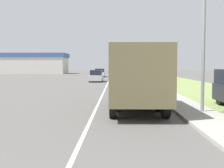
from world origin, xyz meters
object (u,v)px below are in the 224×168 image
Objects in this scene: military_truck at (135,75)px; car_third_ahead at (100,73)px; car_nearest_ahead at (124,82)px; car_second_ahead at (96,76)px; lamp_post at (198,27)px.

military_truck is 1.86× the size of car_third_ahead.
car_third_ahead reaches higher than car_nearest_ahead.
car_second_ahead is 1.04× the size of car_third_ahead.
car_second_ahead is 15.89m from car_third_ahead.
car_second_ahead is at bearing 98.58° from military_truck.
military_truck is 3.61m from lamp_post.
car_nearest_ahead is at bearing 91.01° from military_truck.
military_truck is 1.27× the size of lamp_post.
car_nearest_ahead is at bearing -82.30° from car_third_ahead.
car_third_ahead is 41.48m from lamp_post.
lamp_post reaches higher than car_nearest_ahead.
car_second_ahead is at bearing 103.87° from lamp_post.
military_truck is 1.79× the size of car_second_ahead.
car_nearest_ahead is at bearing 102.42° from lamp_post.
military_truck is 11.41m from car_nearest_ahead.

